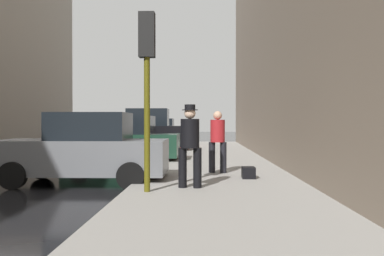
# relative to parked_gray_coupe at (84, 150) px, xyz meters

# --- Properties ---
(sidewalk) EXTENTS (4.00, 40.00, 0.15)m
(sidewalk) POSITION_rel_parked_gray_coupe_xyz_m (3.35, 0.59, -0.77)
(sidewalk) COLOR gray
(sidewalk) RESTS_ON ground_plane
(parked_gray_coupe) EXTENTS (4.21, 2.07, 1.79)m
(parked_gray_coupe) POSITION_rel_parked_gray_coupe_xyz_m (0.00, 0.00, 0.00)
(parked_gray_coupe) COLOR slate
(parked_gray_coupe) RESTS_ON ground_plane
(parked_dark_green_sedan) EXTENTS (4.21, 2.09, 1.79)m
(parked_dark_green_sedan) POSITION_rel_parked_gray_coupe_xyz_m (-0.00, 5.31, 0.00)
(parked_dark_green_sedan) COLOR #193828
(parked_dark_green_sedan) RESTS_ON ground_plane
(parked_black_suv) EXTENTS (4.62, 2.11, 2.25)m
(parked_black_suv) POSITION_rel_parked_gray_coupe_xyz_m (-0.00, 11.21, 0.18)
(parked_black_suv) COLOR black
(parked_black_suv) RESTS_ON ground_plane
(parked_red_hatchback) EXTENTS (4.20, 2.07, 1.79)m
(parked_red_hatchback) POSITION_rel_parked_gray_coupe_xyz_m (0.00, 16.15, 0.00)
(parked_red_hatchback) COLOR #B2191E
(parked_red_hatchback) RESTS_ON ground_plane
(fire_hydrant) EXTENTS (0.42, 0.22, 0.70)m
(fire_hydrant) POSITION_rel_parked_gray_coupe_xyz_m (1.80, 7.36, -0.35)
(fire_hydrant) COLOR red
(fire_hydrant) RESTS_ON sidewalk
(traffic_light) EXTENTS (0.32, 0.32, 3.60)m
(traffic_light) POSITION_rel_parked_gray_coupe_xyz_m (1.85, -2.07, 1.91)
(traffic_light) COLOR #514C0F
(traffic_light) RESTS_ON sidewalk
(pedestrian_with_fedora) EXTENTS (0.52, 0.44, 1.78)m
(pedestrian_with_fedora) POSITION_rel_parked_gray_coupe_xyz_m (2.70, -1.53, 0.29)
(pedestrian_with_fedora) COLOR black
(pedestrian_with_fedora) RESTS_ON sidewalk
(pedestrian_in_red_jacket) EXTENTS (0.53, 0.48, 1.71)m
(pedestrian_in_red_jacket) POSITION_rel_parked_gray_coupe_xyz_m (3.38, 1.21, 0.26)
(pedestrian_in_red_jacket) COLOR black
(pedestrian_in_red_jacket) RESTS_ON sidewalk
(duffel_bag) EXTENTS (0.32, 0.44, 0.28)m
(duffel_bag) POSITION_rel_parked_gray_coupe_xyz_m (4.12, 0.06, -0.56)
(duffel_bag) COLOR black
(duffel_bag) RESTS_ON sidewalk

